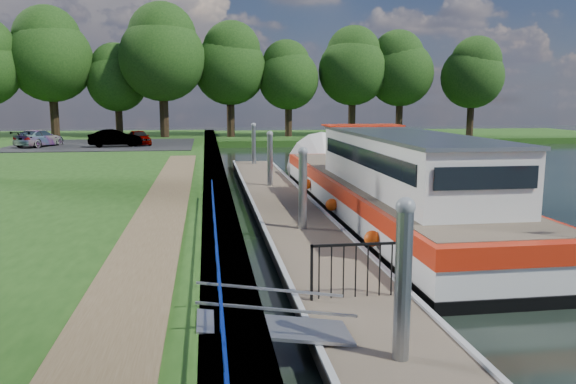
{
  "coord_description": "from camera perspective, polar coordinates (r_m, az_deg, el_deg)",
  "views": [
    {
      "loc": [
        -2.91,
        -8.34,
        4.38
      ],
      "look_at": [
        -0.32,
        9.47,
        1.4
      ],
      "focal_mm": 35.0,
      "sensor_mm": 36.0,
      "label": 1
    }
  ],
  "objects": [
    {
      "name": "ground",
      "position": [
        9.86,
        10.25,
        -17.13
      ],
      "size": [
        160.0,
        160.0,
        0.0
      ],
      "primitive_type": "plane",
      "color": "black",
      "rests_on": "ground"
    },
    {
      "name": "bank_edge",
      "position": [
        23.68,
        -7.29,
        -0.38
      ],
      "size": [
        1.1,
        90.0,
        0.78
      ],
      "primitive_type": "cube",
      "color": "#473D2D",
      "rests_on": "ground"
    },
    {
      "name": "far_bank",
      "position": [
        62.29,
        5.62,
        5.59
      ],
      "size": [
        60.0,
        18.0,
        0.6
      ],
      "primitive_type": "cube",
      "color": "#1E4313",
      "rests_on": "ground"
    },
    {
      "name": "footpath",
      "position": [
        16.79,
        -13.2,
        -3.16
      ],
      "size": [
        1.6,
        40.0,
        0.05
      ],
      "primitive_type": "cube",
      "color": "brown",
      "rests_on": "riverbank"
    },
    {
      "name": "carpark",
      "position": [
        47.18,
        -18.18,
        4.58
      ],
      "size": [
        14.0,
        12.0,
        0.06
      ],
      "primitive_type": "cube",
      "color": "black",
      "rests_on": "riverbank"
    },
    {
      "name": "blue_fence",
      "position": [
        11.75,
        -7.26,
        -5.8
      ],
      "size": [
        0.04,
        18.04,
        0.72
      ],
      "color": "#0C2DBF",
      "rests_on": "riverbank"
    },
    {
      "name": "pontoon",
      "position": [
        21.94,
        -0.5,
        -1.63
      ],
      "size": [
        2.5,
        30.0,
        0.56
      ],
      "color": "brown",
      "rests_on": "ground"
    },
    {
      "name": "mooring_piles",
      "position": [
        21.76,
        -0.51,
        1.21
      ],
      "size": [
        0.3,
        27.3,
        3.55
      ],
      "color": "gray",
      "rests_on": "ground"
    },
    {
      "name": "gangway",
      "position": [
        9.66,
        -1.38,
        -13.46
      ],
      "size": [
        2.58,
        1.0,
        0.92
      ],
      "color": "#A5A8AD",
      "rests_on": "ground"
    },
    {
      "name": "gate_panel",
      "position": [
        11.4,
        6.91,
        -7.13
      ],
      "size": [
        1.85,
        0.05,
        1.15
      ],
      "color": "black",
      "rests_on": "ground"
    },
    {
      "name": "barge",
      "position": [
        21.96,
        9.05,
        0.66
      ],
      "size": [
        4.36,
        21.15,
        4.78
      ],
      "color": "black",
      "rests_on": "ground"
    },
    {
      "name": "horizon_trees",
      "position": [
        57.15,
        -7.13,
        12.9
      ],
      "size": [
        54.38,
        10.03,
        12.87
      ],
      "color": "#332316",
      "rests_on": "ground"
    },
    {
      "name": "car_a",
      "position": [
        45.83,
        -14.91,
        5.38
      ],
      "size": [
        2.42,
        3.69,
        1.17
      ],
      "primitive_type": "imported",
      "rotation": [
        0.0,
        0.0,
        0.33
      ],
      "color": "#999999",
      "rests_on": "carpark"
    },
    {
      "name": "car_b",
      "position": [
        44.6,
        -17.17,
        5.25
      ],
      "size": [
        4.13,
        2.18,
        1.29
      ],
      "primitive_type": "imported",
      "rotation": [
        0.0,
        0.0,
        1.79
      ],
      "color": "#999999",
      "rests_on": "carpark"
    },
    {
      "name": "car_c",
      "position": [
        46.83,
        -23.98,
        5.03
      ],
      "size": [
        3.26,
        4.73,
        1.27
      ],
      "primitive_type": "imported",
      "rotation": [
        0.0,
        0.0,
        2.77
      ],
      "color": "#999999",
      "rests_on": "carpark"
    }
  ]
}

